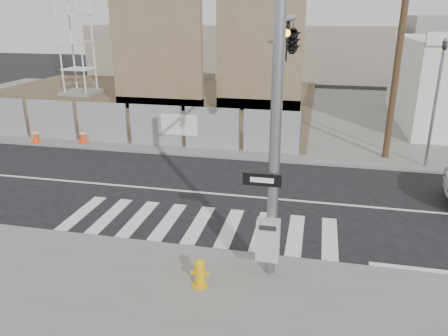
% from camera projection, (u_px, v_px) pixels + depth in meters
% --- Properties ---
extents(ground, '(100.00, 100.00, 0.00)m').
position_uv_depth(ground, '(217.00, 194.00, 15.93)').
color(ground, black).
rests_on(ground, ground).
extents(sidewalk_far, '(50.00, 20.00, 0.12)m').
position_uv_depth(sidewalk_far, '(265.00, 112.00, 28.79)').
color(sidewalk_far, slate).
rests_on(sidewalk_far, ground).
extents(signal_pole, '(0.96, 5.87, 7.00)m').
position_uv_depth(signal_pole, '(287.00, 69.00, 11.94)').
color(signal_pole, gray).
rests_on(signal_pole, sidewalk_near).
extents(far_signal_pole, '(0.16, 0.20, 5.60)m').
position_uv_depth(far_signal_pole, '(438.00, 86.00, 17.38)').
color(far_signal_pole, gray).
rests_on(far_signal_pole, sidewalk_far).
extents(chain_link_fence, '(24.60, 0.04, 2.00)m').
position_uv_depth(chain_link_fence, '(48.00, 119.00, 22.17)').
color(chain_link_fence, gray).
rests_on(chain_link_fence, sidewalk_far).
extents(concrete_wall_left, '(6.00, 1.30, 8.00)m').
position_uv_depth(concrete_wall_left, '(158.00, 59.00, 28.24)').
color(concrete_wall_left, brown).
rests_on(concrete_wall_left, sidewalk_far).
extents(concrete_wall_right, '(5.50, 1.30, 8.00)m').
position_uv_depth(concrete_wall_right, '(259.00, 60.00, 27.85)').
color(concrete_wall_right, brown).
rests_on(concrete_wall_right, sidewalk_far).
extents(utility_pole_right, '(1.60, 0.28, 10.00)m').
position_uv_depth(utility_pole_right, '(400.00, 39.00, 17.93)').
color(utility_pole_right, '#4B3723').
rests_on(utility_pole_right, sidewalk_far).
extents(fire_hydrant, '(0.50, 0.50, 0.72)m').
position_uv_depth(fire_hydrant, '(200.00, 273.00, 10.26)').
color(fire_hydrant, gold).
rests_on(fire_hydrant, sidewalk_near).
extents(traffic_cone_b, '(0.46, 0.46, 0.77)m').
position_uv_depth(traffic_cone_b, '(35.00, 135.00, 21.72)').
color(traffic_cone_b, '#FF420D').
rests_on(traffic_cone_b, sidewalk_far).
extents(traffic_cone_c, '(0.50, 0.50, 0.78)m').
position_uv_depth(traffic_cone_c, '(83.00, 135.00, 21.62)').
color(traffic_cone_c, '#F3350C').
rests_on(traffic_cone_c, sidewalk_far).
extents(traffic_cone_d, '(0.41, 0.41, 0.71)m').
position_uv_depth(traffic_cone_d, '(172.00, 138.00, 21.37)').
color(traffic_cone_d, '#FF330D').
rests_on(traffic_cone_d, sidewalk_far).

